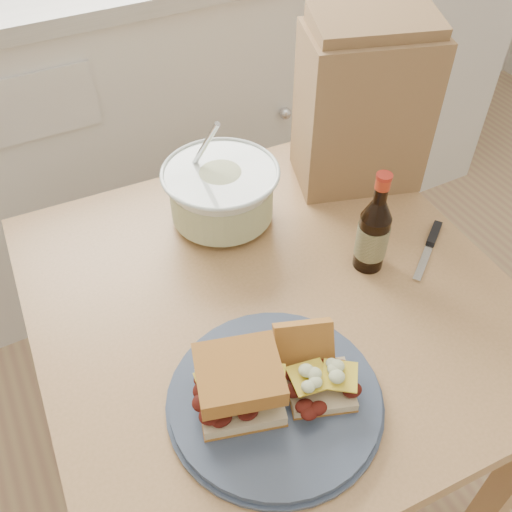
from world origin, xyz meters
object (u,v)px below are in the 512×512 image
dining_table (272,329)px  coleslaw_bowl (221,195)px  beer_bottle (373,233)px  plate (275,399)px  paper_bag (362,110)px

dining_table → coleslaw_bowl: 0.27m
beer_bottle → dining_table: bearing=154.3°
dining_table → plate: (-0.10, -0.19, 0.11)m
plate → beer_bottle: 0.35m
plate → paper_bag: bearing=44.1°
dining_table → plate: 0.24m
plate → beer_bottle: bearing=30.6°
dining_table → beer_bottle: 0.26m
dining_table → paper_bag: 0.47m
beer_bottle → plate: bearing=-170.1°
paper_bag → plate: bearing=-118.3°
plate → coleslaw_bowl: (0.11, 0.41, 0.05)m
dining_table → coleslaw_bowl: bearing=90.4°
plate → coleslaw_bowl: bearing=75.1°
plate → coleslaw_bowl: size_ratio=1.38×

